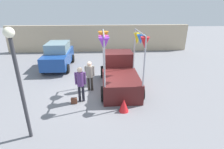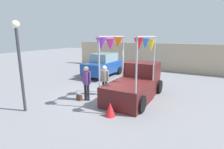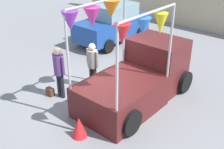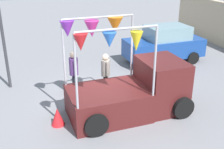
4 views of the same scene
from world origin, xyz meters
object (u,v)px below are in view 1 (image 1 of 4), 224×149
(vendor_truck, at_px, (119,71))
(folded_kite_bundle_crimson, at_px, (124,105))
(parked_car, at_px, (58,55))
(person_customer, at_px, (80,81))
(handbag, at_px, (74,101))
(street_lamp, at_px, (17,71))
(person_vendor, at_px, (90,73))

(vendor_truck, distance_m, folded_kite_bundle_crimson, 2.77)
(parked_car, bearing_deg, person_customer, -67.20)
(parked_car, bearing_deg, handbag, -71.21)
(vendor_truck, height_order, street_lamp, street_lamp)
(person_vendor, bearing_deg, parked_car, 122.32)
(vendor_truck, height_order, person_vendor, vendor_truck)
(parked_car, distance_m, person_customer, 5.67)
(parked_car, xyz_separation_m, person_vendor, (2.57, -4.06, 0.07))
(handbag, bearing_deg, street_lamp, -119.75)
(vendor_truck, bearing_deg, person_vendor, -162.19)
(vendor_truck, xyz_separation_m, person_vendor, (-1.63, -0.52, 0.13))
(person_customer, distance_m, person_vendor, 1.23)
(vendor_truck, bearing_deg, parked_car, 139.94)
(parked_car, relative_size, person_customer, 2.24)
(person_customer, height_order, folded_kite_bundle_crimson, person_customer)
(handbag, bearing_deg, folded_kite_bundle_crimson, -19.48)
(vendor_truck, distance_m, person_vendor, 1.72)
(street_lamp, bearing_deg, vendor_truck, 48.56)
(folded_kite_bundle_crimson, bearing_deg, vendor_truck, 89.31)
(parked_car, height_order, person_customer, parked_car)
(person_customer, xyz_separation_m, handbag, (-0.35, -0.20, -0.95))
(person_customer, height_order, person_vendor, person_customer)
(street_lamp, bearing_deg, person_customer, 56.20)
(parked_car, height_order, street_lamp, street_lamp)
(parked_car, xyz_separation_m, folded_kite_bundle_crimson, (4.17, -6.24, -0.64))
(folded_kite_bundle_crimson, bearing_deg, person_customer, 152.62)
(vendor_truck, xyz_separation_m, folded_kite_bundle_crimson, (-0.03, -2.71, -0.58))
(handbag, xyz_separation_m, folded_kite_bundle_crimson, (2.32, -0.82, 0.16))
(vendor_truck, height_order, folded_kite_bundle_crimson, vendor_truck)
(person_customer, distance_m, folded_kite_bundle_crimson, 2.36)
(person_customer, height_order, handbag, person_customer)
(street_lamp, height_order, folded_kite_bundle_crimson, street_lamp)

